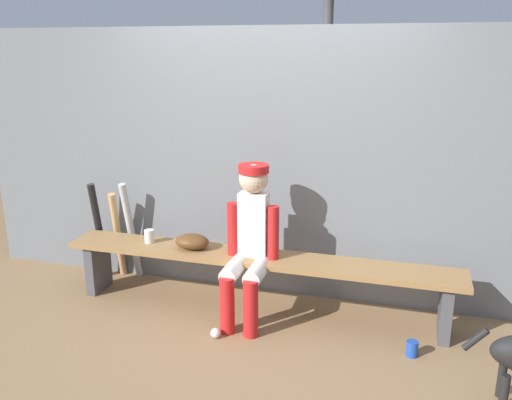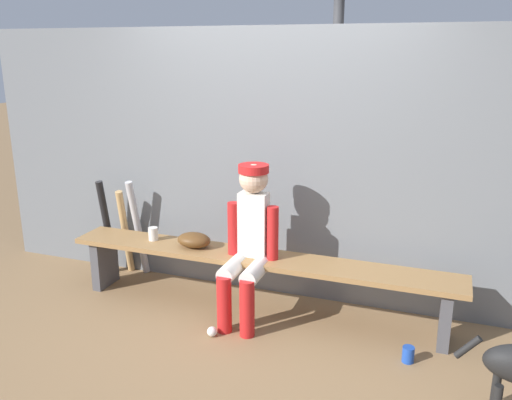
% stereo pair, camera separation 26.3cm
% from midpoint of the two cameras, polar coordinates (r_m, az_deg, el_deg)
% --- Properties ---
extents(ground_plane, '(30.00, 30.00, 0.00)m').
position_cam_midpoint_polar(ground_plane, '(4.37, 1.76, -11.78)').
color(ground_plane, olive).
extents(chainlink_fence, '(5.40, 0.03, 2.20)m').
position_cam_midpoint_polar(chainlink_fence, '(4.35, 3.58, 3.57)').
color(chainlink_fence, slate).
rests_on(chainlink_fence, ground_plane).
extents(dugout_bench, '(3.14, 0.36, 0.48)m').
position_cam_midpoint_polar(dugout_bench, '(4.20, 1.80, -7.16)').
color(dugout_bench, olive).
rests_on(dugout_bench, ground_plane).
extents(player_seated, '(0.41, 0.55, 1.20)m').
position_cam_midpoint_polar(player_seated, '(4.01, 1.07, -4.12)').
color(player_seated, silver).
rests_on(player_seated, ground_plane).
extents(baseball_glove, '(0.28, 0.20, 0.12)m').
position_cam_midpoint_polar(baseball_glove, '(4.33, -4.92, -4.31)').
color(baseball_glove, '#593819').
rests_on(baseball_glove, dugout_bench).
extents(bat_aluminum_silver, '(0.09, 0.24, 0.92)m').
position_cam_midpoint_polar(bat_aluminum_silver, '(4.92, -11.03, -3.02)').
color(bat_aluminum_silver, '#B7B7BC').
rests_on(bat_aluminum_silver, ground_plane).
extents(bat_wood_tan, '(0.11, 0.24, 0.82)m').
position_cam_midpoint_polar(bat_wood_tan, '(5.00, -12.35, -3.37)').
color(bat_wood_tan, tan).
rests_on(bat_wood_tan, ground_plane).
extents(bat_aluminum_black, '(0.10, 0.19, 0.90)m').
position_cam_midpoint_polar(bat_aluminum_black, '(5.03, -14.18, -2.88)').
color(bat_aluminum_black, black).
rests_on(bat_aluminum_black, ground_plane).
extents(baseball, '(0.07, 0.07, 0.07)m').
position_cam_midpoint_polar(baseball, '(4.01, -2.80, -13.91)').
color(baseball, white).
rests_on(baseball, ground_plane).
extents(cup_on_ground, '(0.08, 0.08, 0.11)m').
position_cam_midpoint_polar(cup_on_ground, '(3.88, 17.91, -15.47)').
color(cup_on_ground, '#1E47AD').
rests_on(cup_on_ground, ground_plane).
extents(cup_on_bench, '(0.08, 0.08, 0.11)m').
position_cam_midpoint_polar(cup_on_bench, '(4.53, -9.31, -3.60)').
color(cup_on_bench, silver).
rests_on(cup_on_bench, dugout_bench).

